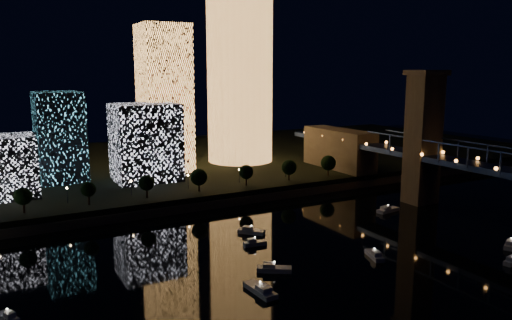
# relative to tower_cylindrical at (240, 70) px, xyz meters

# --- Properties ---
(ground) EXTENTS (520.00, 520.00, 0.00)m
(ground) POSITION_rel_tower_cylindrical_xyz_m (-33.31, -138.95, -49.83)
(ground) COLOR black
(ground) RESTS_ON ground
(far_bank) EXTENTS (420.00, 160.00, 5.00)m
(far_bank) POSITION_rel_tower_cylindrical_xyz_m (-33.31, 21.05, -47.33)
(far_bank) COLOR black
(far_bank) RESTS_ON ground
(seawall) EXTENTS (420.00, 6.00, 3.00)m
(seawall) POSITION_rel_tower_cylindrical_xyz_m (-33.31, -56.95, -48.33)
(seawall) COLOR #6B5E4C
(seawall) RESTS_ON ground
(tower_cylindrical) EXTENTS (34.00, 34.00, 89.42)m
(tower_cylindrical) POSITION_rel_tower_cylindrical_xyz_m (0.00, 0.00, 0.00)
(tower_cylindrical) COLOR #FEA851
(tower_cylindrical) RESTS_ON far_bank
(tower_rectangular) EXTENTS (20.36, 20.36, 64.78)m
(tower_rectangular) POSITION_rel_tower_cylindrical_xyz_m (-40.79, -6.32, -12.44)
(tower_rectangular) COLOR #FEA851
(tower_rectangular) RESTS_ON far_bank
(midrise_blocks) EXTENTS (104.14, 42.40, 36.39)m
(midrise_blocks) POSITION_rel_tower_cylindrical_xyz_m (-88.01, -17.08, -29.76)
(midrise_blocks) COLOR white
(midrise_blocks) RESTS_ON far_bank
(motorboats) EXTENTS (135.13, 75.41, 2.78)m
(motorboats) POSITION_rel_tower_cylindrical_xyz_m (-35.98, -122.41, -49.02)
(motorboats) COLOR silver
(motorboats) RESTS_ON ground
(esplanade_trees) EXTENTS (166.36, 6.54, 8.77)m
(esplanade_trees) POSITION_rel_tower_cylindrical_xyz_m (-57.55, -50.95, -39.37)
(esplanade_trees) COLOR black
(esplanade_trees) RESTS_ON far_bank
(street_lamps) EXTENTS (132.70, 0.70, 5.65)m
(street_lamps) POSITION_rel_tower_cylindrical_xyz_m (-67.31, -44.95, -40.81)
(street_lamps) COLOR black
(street_lamps) RESTS_ON far_bank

